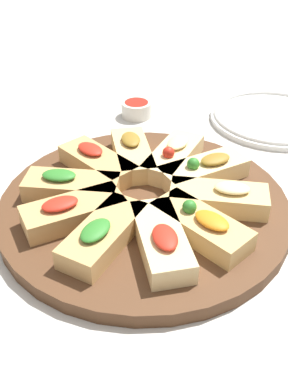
{
  "coord_description": "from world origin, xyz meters",
  "views": [
    {
      "loc": [
        0.44,
        -0.26,
        0.4
      ],
      "look_at": [
        0.0,
        0.0,
        0.04
      ],
      "focal_mm": 42.0,
      "sensor_mm": 36.0,
      "label": 1
    }
  ],
  "objects": [
    {
      "name": "ground_plane",
      "position": [
        0.0,
        0.0,
        0.0
      ],
      "size": [
        3.0,
        3.0,
        0.0
      ],
      "primitive_type": "plane",
      "color": "beige"
    },
    {
      "name": "plate_left",
      "position": [
        -0.12,
        0.37,
        0.01
      ],
      "size": [
        0.25,
        0.25,
        0.02
      ],
      "color": "white",
      "rests_on": "ground_plane"
    },
    {
      "name": "focaccia_slice_9",
      "position": [
        -0.06,
        -0.08,
        0.04
      ],
      "size": [
        0.12,
        0.14,
        0.04
      ],
      "color": "tan",
      "rests_on": "serving_board"
    },
    {
      "name": "focaccia_slice_0",
      "position": [
        -0.01,
        -0.11,
        0.04
      ],
      "size": [
        0.06,
        0.14,
        0.04
      ],
      "color": "tan",
      "rests_on": "serving_board"
    },
    {
      "name": "focaccia_slice_4",
      "position": [
        0.07,
        0.08,
        0.04
      ],
      "size": [
        0.13,
        0.14,
        0.04
      ],
      "color": "#DBB775",
      "rests_on": "serving_board"
    },
    {
      "name": "focaccia_slice_3",
      "position": [
        0.1,
        0.02,
        0.04
      ],
      "size": [
        0.14,
        0.08,
        0.04
      ],
      "color": "tan",
      "rests_on": "serving_board"
    },
    {
      "name": "focaccia_slice_5",
      "position": [
        0.0,
        0.1,
        0.04
      ],
      "size": [
        0.06,
        0.14,
        0.04
      ],
      "color": "#E5C689",
      "rests_on": "serving_board"
    },
    {
      "name": "serving_board",
      "position": [
        0.0,
        0.0,
        0.01
      ],
      "size": [
        0.41,
        0.41,
        0.02
      ],
      "primitive_type": "cylinder",
      "color": "#51331E",
      "rests_on": "ground_plane"
    },
    {
      "name": "focaccia_slice_2",
      "position": [
        0.1,
        -0.03,
        0.04
      ],
      "size": [
        0.14,
        0.09,
        0.04
      ],
      "color": "#E5C689",
      "rests_on": "serving_board"
    },
    {
      "name": "focaccia_slice_6",
      "position": [
        -0.06,
        0.09,
        0.04
      ],
      "size": [
        0.12,
        0.14,
        0.04
      ],
      "color": "#E5C689",
      "rests_on": "serving_board"
    },
    {
      "name": "dipping_bowl",
      "position": [
        -0.28,
        0.15,
        0.02
      ],
      "size": [
        0.06,
        0.06,
        0.03
      ],
      "color": "silver",
      "rests_on": "ground_plane"
    },
    {
      "name": "focaccia_slice_8",
      "position": [
        -0.1,
        -0.02,
        0.04
      ],
      "size": [
        0.14,
        0.08,
        0.04
      ],
      "color": "tan",
      "rests_on": "serving_board"
    },
    {
      "name": "focaccia_slice_1",
      "position": [
        0.05,
        -0.09,
        0.04
      ],
      "size": [
        0.11,
        0.14,
        0.04
      ],
      "color": "tan",
      "rests_on": "serving_board"
    },
    {
      "name": "focaccia_slice_7",
      "position": [
        -0.1,
        0.04,
        0.04
      ],
      "size": [
        0.14,
        0.1,
        0.04
      ],
      "color": "#DBB775",
      "rests_on": "serving_board"
    }
  ]
}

